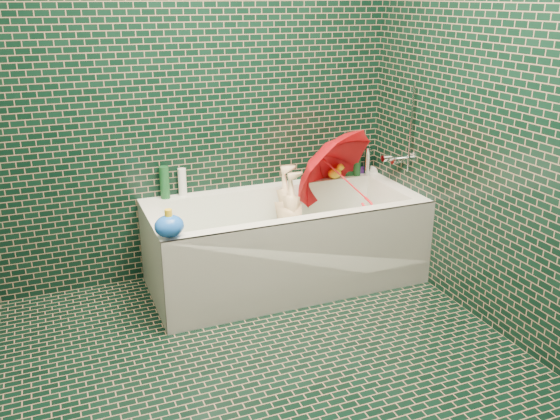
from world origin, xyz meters
name	(u,v)px	position (x,y,z in m)	size (l,w,h in m)	color
floor	(280,387)	(0.00, 0.00, 0.00)	(2.80, 2.80, 0.00)	black
wall_back	(194,82)	(0.00, 1.40, 1.25)	(2.80, 2.80, 0.00)	black
wall_front	(546,269)	(0.00, -1.40, 1.25)	(2.80, 2.80, 0.00)	black
wall_right	(530,106)	(1.30, 0.00, 1.25)	(2.80, 2.80, 0.00)	black
bathtub	(286,251)	(0.45, 1.01, 0.21)	(1.70, 0.75, 0.55)	white
bath_mat	(285,258)	(0.45, 1.02, 0.16)	(1.35, 0.47, 0.01)	#54D029
water	(285,238)	(0.45, 1.02, 0.30)	(1.48, 0.53, 0.00)	silver
faucet	(400,154)	(1.26, 1.02, 0.77)	(0.18, 0.19, 0.55)	silver
child	(292,233)	(0.52, 1.06, 0.31)	(0.31, 0.20, 0.85)	#DBB489
umbrella	(345,179)	(0.89, 1.08, 0.62)	(0.62, 0.62, 0.54)	red
soap_bottle_a	(373,174)	(1.25, 1.32, 0.55)	(0.10, 0.10, 0.27)	white
soap_bottle_b	(361,174)	(1.18, 1.36, 0.55)	(0.08, 0.08, 0.18)	#462078
soap_bottle_c	(351,176)	(1.08, 1.33, 0.55)	(0.12, 0.12, 0.15)	#134420
bottle_right_tall	(357,161)	(1.13, 1.34, 0.66)	(0.06, 0.06, 0.21)	#134420
bottle_right_pump	(368,161)	(1.21, 1.33, 0.65)	(0.05, 0.05, 0.19)	silver
bottle_left_tall	(165,182)	(-0.23, 1.35, 0.65)	(0.06, 0.06, 0.21)	#134420
bottle_left_short	(182,182)	(-0.11, 1.37, 0.64)	(0.05, 0.05, 0.18)	white
rubber_duck	(336,172)	(0.95, 1.32, 0.60)	(0.13, 0.11, 0.10)	yellow
bath_toy	(169,226)	(-0.34, 0.70, 0.62)	(0.20, 0.18, 0.15)	blue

